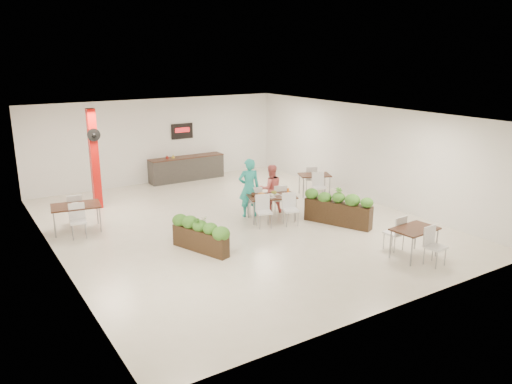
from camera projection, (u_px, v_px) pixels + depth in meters
ground at (237, 224)px, 14.66m from camera, size 12.00×12.00×0.00m
room_shell at (236, 157)px, 14.12m from camera, size 10.10×12.10×3.22m
red_column at (94, 158)px, 15.76m from camera, size 0.40×0.41×3.20m
service_counter at (187, 168)px, 19.65m from camera, size 3.00×0.64×2.20m
main_table at (272, 199)px, 14.86m from camera, size 1.67×1.92×0.92m
diner_man at (249, 188)px, 15.11m from camera, size 0.76×0.62×1.81m
diner_woman at (271, 189)px, 15.56m from camera, size 0.88×0.78×1.52m
planter_left at (200, 233)px, 12.50m from camera, size 0.89×1.72×0.94m
planter_right at (338, 208)px, 14.46m from camera, size 1.15×1.98×1.11m
side_table_a at (76, 209)px, 13.93m from camera, size 1.43×1.67×0.92m
side_table_b at (314, 178)px, 17.48m from camera, size 1.25×1.65×0.92m
side_table_c at (415, 233)px, 12.10m from camera, size 1.16×1.65×0.92m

